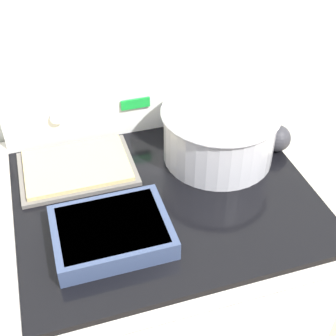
# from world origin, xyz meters

# --- Properties ---
(kitchen_wall) EXTENTS (8.00, 0.05, 2.50)m
(kitchen_wall) POSITION_xyz_m (0.00, 0.72, 1.25)
(kitchen_wall) COLOR silver
(kitchen_wall) RESTS_ON ground_plane
(stove_range) EXTENTS (0.79, 0.72, 0.93)m
(stove_range) POSITION_xyz_m (0.00, 0.34, 0.47)
(stove_range) COLOR white
(stove_range) RESTS_ON ground_plane
(control_panel) EXTENTS (0.79, 0.07, 0.20)m
(control_panel) POSITION_xyz_m (0.00, 0.66, 1.03)
(control_panel) COLOR white
(control_panel) RESTS_ON stove_range
(mixing_bowl) EXTENTS (0.34, 0.34, 0.16)m
(mixing_bowl) POSITION_xyz_m (0.20, 0.44, 1.02)
(mixing_bowl) COLOR silver
(mixing_bowl) RESTS_ON stove_range
(casserole_dish) EXTENTS (0.28, 0.22, 0.05)m
(casserole_dish) POSITION_xyz_m (-0.17, 0.21, 0.96)
(casserole_dish) COLOR #38476B
(casserole_dish) RESTS_ON stove_range
(baking_tray) EXTENTS (0.32, 0.24, 0.02)m
(baking_tray) POSITION_xyz_m (-0.21, 0.50, 0.94)
(baking_tray) COLOR slate
(baking_tray) RESTS_ON stove_range
(ladle) EXTENTS (0.08, 0.28, 0.08)m
(ladle) POSITION_xyz_m (0.38, 0.43, 0.97)
(ladle) COLOR #333338
(ladle) RESTS_ON stove_range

